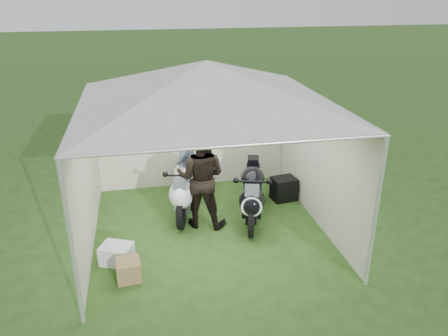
{
  "coord_description": "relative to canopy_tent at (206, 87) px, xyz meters",
  "views": [
    {
      "loc": [
        -1.08,
        -6.76,
        4.05
      ],
      "look_at": [
        0.35,
        0.35,
        1.02
      ],
      "focal_mm": 35.0,
      "sensor_mm": 36.0,
      "label": 1
    }
  ],
  "objects": [
    {
      "name": "ground",
      "position": [
        0.0,
        -0.03,
        -2.58
      ],
      "size": [
        80.0,
        80.0,
        0.0
      ],
      "primitive_type": "plane",
      "color": "#28481A",
      "rests_on": "ground"
    },
    {
      "name": "canopy_tent",
      "position": [
        0.0,
        0.0,
        0.0
      ],
      "size": [
        5.66,
        5.66,
        3.0
      ],
      "color": "silver",
      "rests_on": "ground"
    },
    {
      "name": "motorcycle_white",
      "position": [
        -0.33,
        0.69,
        -2.02
      ],
      "size": [
        0.78,
        1.97,
        0.99
      ],
      "rotation": [
        0.0,
        0.0,
        -0.25
      ],
      "color": "black",
      "rests_on": "ground"
    },
    {
      "name": "motorcycle_black",
      "position": [
        0.85,
        0.18,
        -2.02
      ],
      "size": [
        0.82,
        1.97,
        0.99
      ],
      "rotation": [
        0.0,
        0.0,
        -0.27
      ],
      "color": "black",
      "rests_on": "ground"
    },
    {
      "name": "paddock_stand",
      "position": [
        1.1,
        1.06,
        -2.43
      ],
      "size": [
        0.43,
        0.33,
        0.29
      ],
      "primitive_type": "cube",
      "rotation": [
        0.0,
        0.0,
        -0.27
      ],
      "color": "#2230CF",
      "rests_on": "ground"
    },
    {
      "name": "person_dark_jacket",
      "position": [
        -0.09,
        0.19,
        -1.65
      ],
      "size": [
        1.1,
        0.99,
        1.86
      ],
      "primitive_type": "imported",
      "rotation": [
        0.0,
        0.0,
        2.76
      ],
      "color": "black",
      "rests_on": "ground"
    },
    {
      "name": "person_blue_jacket",
      "position": [
        -0.25,
        0.8,
        -1.72
      ],
      "size": [
        0.69,
        0.75,
        1.71
      ],
      "primitive_type": "imported",
      "rotation": [
        0.0,
        0.0,
        -2.17
      ],
      "color": "#4F5974",
      "rests_on": "ground"
    },
    {
      "name": "equipment_box",
      "position": [
        1.7,
        0.85,
        -2.34
      ],
      "size": [
        0.52,
        0.44,
        0.47
      ],
      "primitive_type": "cube",
      "rotation": [
        0.0,
        0.0,
        0.14
      ],
      "color": "black",
      "rests_on": "ground"
    },
    {
      "name": "crate_0",
      "position": [
        -1.59,
        -0.76,
        -2.42
      ],
      "size": [
        0.57,
        0.52,
        0.31
      ],
      "primitive_type": "cube",
      "rotation": [
        0.0,
        0.0,
        -0.41
      ],
      "color": "white",
      "rests_on": "ground"
    },
    {
      "name": "crate_1",
      "position": [
        -1.41,
        -1.22,
        -2.42
      ],
      "size": [
        0.38,
        0.38,
        0.31
      ],
      "primitive_type": "cube",
      "rotation": [
        0.0,
        0.0,
        0.07
      ],
      "color": "olive",
      "rests_on": "ground"
    }
  ]
}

